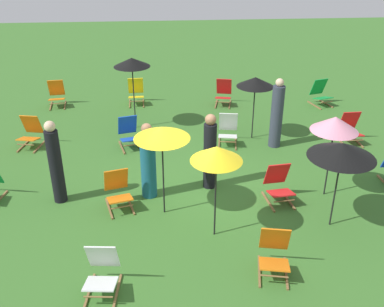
{
  "coord_description": "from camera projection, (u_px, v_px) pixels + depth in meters",
  "views": [
    {
      "loc": [
        -0.72,
        -7.85,
        5.15
      ],
      "look_at": [
        0.0,
        1.2,
        0.5
      ],
      "focal_mm": 41.71,
      "sensor_mm": 36.0,
      "label": 1
    }
  ],
  "objects": [
    {
      "name": "person_2",
      "position": [
        277.0,
        115.0,
        11.31
      ],
      "size": [
        0.43,
        0.43,
        1.83
      ],
      "rotation": [
        0.0,
        0.0,
        0.94
      ],
      "color": "#333847",
      "rests_on": "ground"
    },
    {
      "name": "deckchair_9",
      "position": [
        30.0,
        133.0,
        11.53
      ],
      "size": [
        0.62,
        0.84,
        0.83
      ],
      "rotation": [
        0.0,
        0.0,
        -0.2
      ],
      "color": "olive",
      "rests_on": "ground"
    },
    {
      "name": "deckchair_0",
      "position": [
        228.0,
        130.0,
        11.68
      ],
      "size": [
        0.59,
        0.83,
        0.83
      ],
      "rotation": [
        0.0,
        0.0,
        -0.16
      ],
      "color": "olive",
      "rests_on": "ground"
    },
    {
      "name": "umbrella_0",
      "position": [
        132.0,
        62.0,
        11.91
      ],
      "size": [
        0.99,
        0.99,
        2.02
      ],
      "color": "black",
      "rests_on": "ground"
    },
    {
      "name": "person_0",
      "position": [
        148.0,
        163.0,
        9.2
      ],
      "size": [
        0.4,
        0.4,
        1.67
      ],
      "rotation": [
        0.0,
        0.0,
        4.99
      ],
      "color": "#195972",
      "rests_on": "ground"
    },
    {
      "name": "deckchair_1",
      "position": [
        350.0,
        129.0,
        11.76
      ],
      "size": [
        0.5,
        0.77,
        0.83
      ],
      "rotation": [
        0.0,
        0.0,
        0.02
      ],
      "color": "olive",
      "rests_on": "ground"
    },
    {
      "name": "deckchair_11",
      "position": [
        279.0,
        185.0,
        9.22
      ],
      "size": [
        0.56,
        0.81,
        0.83
      ],
      "rotation": [
        0.0,
        0.0,
        0.12
      ],
      "color": "olive",
      "rests_on": "ground"
    },
    {
      "name": "umbrella_4",
      "position": [
        217.0,
        154.0,
        7.58
      ],
      "size": [
        0.91,
        0.91,
        1.83
      ],
      "color": "black",
      "rests_on": "ground"
    },
    {
      "name": "deckchair_2",
      "position": [
        223.0,
        93.0,
        14.25
      ],
      "size": [
        0.63,
        0.85,
        0.83
      ],
      "rotation": [
        0.0,
        0.0,
        -0.22
      ],
      "color": "olive",
      "rests_on": "ground"
    },
    {
      "name": "deckchair_4",
      "position": [
        136.0,
        92.0,
        14.33
      ],
      "size": [
        0.5,
        0.78,
        0.83
      ],
      "rotation": [
        0.0,
        0.0,
        0.04
      ],
      "color": "olive",
      "rests_on": "ground"
    },
    {
      "name": "umbrella_3",
      "position": [
        335.0,
        124.0,
        8.85
      ],
      "size": [
        0.96,
        0.96,
        1.79
      ],
      "color": "black",
      "rests_on": "ground"
    },
    {
      "name": "deckchair_15",
      "position": [
        321.0,
        94.0,
        14.23
      ],
      "size": [
        0.67,
        0.86,
        0.83
      ],
      "rotation": [
        0.0,
        0.0,
        0.28
      ],
      "color": "olive",
      "rests_on": "ground"
    },
    {
      "name": "umbrella_5",
      "position": [
        342.0,
        150.0,
        7.89
      ],
      "size": [
        1.22,
        1.22,
        1.75
      ],
      "color": "black",
      "rests_on": "ground"
    },
    {
      "name": "ground_plane",
      "position": [
        196.0,
        201.0,
        9.37
      ],
      "size": [
        40.0,
        40.0,
        0.0
      ],
      "primitive_type": "plane",
      "color": "#386B28"
    },
    {
      "name": "person_3",
      "position": [
        56.0,
        164.0,
        8.98
      ],
      "size": [
        0.33,
        0.33,
        1.8
      ],
      "rotation": [
        0.0,
        0.0,
        1.8
      ],
      "color": "black",
      "rests_on": "ground"
    },
    {
      "name": "deckchair_6",
      "position": [
        274.0,
        253.0,
        7.29
      ],
      "size": [
        0.61,
        0.84,
        0.83
      ],
      "rotation": [
        0.0,
        0.0,
        -0.19
      ],
      "color": "olive",
      "rests_on": "ground"
    },
    {
      "name": "person_1",
      "position": [
        210.0,
        153.0,
        9.5
      ],
      "size": [
        0.39,
        0.39,
        1.71
      ],
      "rotation": [
        0.0,
        0.0,
        2.2
      ],
      "color": "black",
      "rests_on": "ground"
    },
    {
      "name": "umbrella_1",
      "position": [
        255.0,
        82.0,
        11.44
      ],
      "size": [
        0.97,
        0.97,
        1.7
      ],
      "color": "black",
      "rests_on": "ground"
    },
    {
      "name": "umbrella_2",
      "position": [
        162.0,
        133.0,
        8.19
      ],
      "size": [
        1.06,
        1.06,
        1.88
      ],
      "color": "black",
      "rests_on": "ground"
    },
    {
      "name": "deckchair_12",
      "position": [
        118.0,
        191.0,
        9.02
      ],
      "size": [
        0.65,
        0.86,
        0.83
      ],
      "rotation": [
        0.0,
        0.0,
        0.26
      ],
      "color": "olive",
      "rests_on": "ground"
    },
    {
      "name": "deckchair_8",
      "position": [
        129.0,
        133.0,
        11.51
      ],
      "size": [
        0.65,
        0.85,
        0.83
      ],
      "rotation": [
        0.0,
        0.0,
        0.25
      ],
      "color": "olive",
      "rests_on": "ground"
    },
    {
      "name": "deckchair_13",
      "position": [
        102.0,
        272.0,
        6.9
      ],
      "size": [
        0.55,
        0.8,
        0.83
      ],
      "rotation": [
        0.0,
        0.0,
        -0.1
      ],
      "color": "olive",
      "rests_on": "ground"
    },
    {
      "name": "deckchair_5",
      "position": [
        57.0,
        95.0,
        14.14
      ],
      "size": [
        0.56,
        0.81,
        0.83
      ],
      "rotation": [
        0.0,
        0.0,
        0.11
      ],
      "color": "olive",
      "rests_on": "ground"
    }
  ]
}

